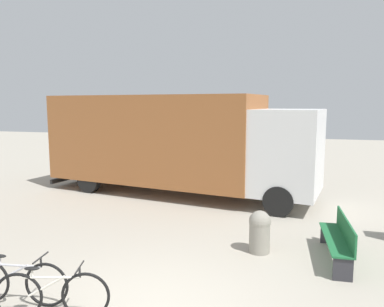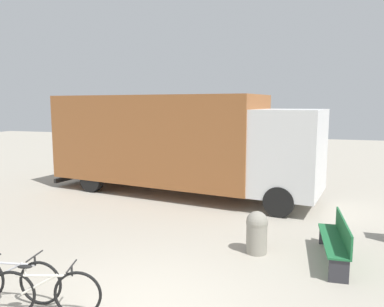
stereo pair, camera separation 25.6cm
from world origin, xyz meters
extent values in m
cube|color=#99592D|center=(-2.70, 7.46, 1.91)|extent=(7.71, 3.78, 2.96)
cube|color=silver|center=(1.87, 6.70, 1.69)|extent=(2.27, 2.77, 2.52)
cube|color=black|center=(-6.39, 8.08, 0.24)|extent=(0.51, 2.45, 0.16)
cylinder|color=black|center=(2.06, 7.82, 0.43)|extent=(0.89, 0.42, 0.86)
cylinder|color=black|center=(1.68, 5.58, 0.43)|extent=(0.89, 0.42, 0.86)
cylinder|color=black|center=(-4.51, 8.92, 0.43)|extent=(0.89, 0.42, 0.86)
cylinder|color=black|center=(-4.89, 6.68, 0.43)|extent=(0.89, 0.42, 0.86)
cube|color=#1E6638|center=(2.90, 2.84, 0.44)|extent=(0.50, 1.97, 0.04)
cube|color=#1E6638|center=(3.09, 2.85, 0.65)|extent=(0.13, 1.95, 0.44)
cube|color=#2D2D33|center=(2.95, 1.91, 0.21)|extent=(0.34, 0.07, 0.42)
cube|color=#2D2D33|center=(2.86, 3.77, 0.21)|extent=(0.34, 0.07, 0.42)
torus|color=black|center=(-1.55, -0.19, 0.36)|extent=(0.71, 0.14, 0.71)
cylinder|color=silver|center=(-2.03, -0.26, 0.64)|extent=(0.82, 0.15, 0.04)
cylinder|color=silver|center=(-2.10, -0.27, 0.51)|extent=(0.55, 0.11, 0.33)
cylinder|color=black|center=(-1.62, -0.20, 0.71)|extent=(0.03, 0.03, 0.15)
cylinder|color=black|center=(-1.62, -0.20, 0.79)|extent=(0.08, 0.44, 0.02)
torus|color=black|center=(-1.72, -0.59, 0.36)|extent=(0.69, 0.24, 0.71)
torus|color=black|center=(-0.79, -0.33, 0.36)|extent=(0.69, 0.24, 0.71)
cylinder|color=silver|center=(-1.26, -0.46, 0.64)|extent=(0.80, 0.26, 0.04)
cylinder|color=silver|center=(-1.33, -0.48, 0.51)|extent=(0.54, 0.19, 0.33)
cylinder|color=silver|center=(-1.51, -0.53, 0.70)|extent=(0.03, 0.03, 0.12)
ellipsoid|color=black|center=(-1.51, -0.53, 0.77)|extent=(0.24, 0.15, 0.05)
cylinder|color=black|center=(-0.86, -0.35, 0.71)|extent=(0.03, 0.03, 0.15)
cylinder|color=black|center=(-0.86, -0.35, 0.79)|extent=(0.14, 0.43, 0.02)
cylinder|color=gray|center=(1.41, 2.84, 0.33)|extent=(0.43, 0.43, 0.67)
sphere|color=gray|center=(1.41, 2.84, 0.67)|extent=(0.46, 0.46, 0.46)
camera|label=1|loc=(2.05, -4.82, 3.12)|focal=35.00mm
camera|label=2|loc=(2.29, -4.75, 3.12)|focal=35.00mm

